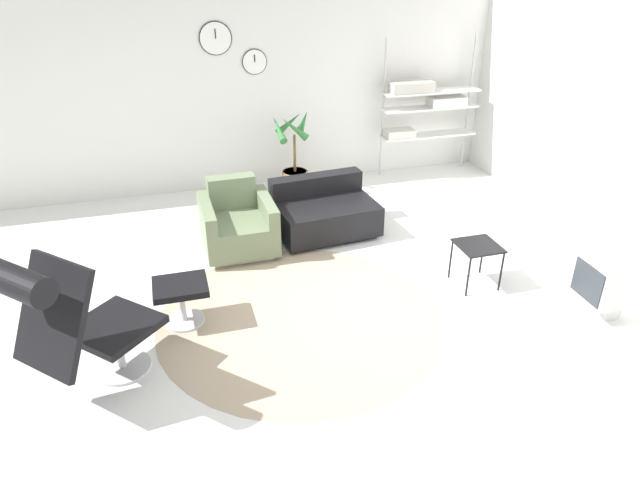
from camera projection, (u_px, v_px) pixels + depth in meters
ground_plane at (322, 297)px, 5.45m from camera, size 12.00×12.00×0.00m
wall_back at (257, 82)px, 7.40m from camera, size 12.00×0.09×2.80m
round_rug at (300, 318)px, 5.14m from camera, size 2.56×2.56×0.01m
lounge_chair at (69, 314)px, 3.94m from camera, size 1.11×1.10×1.24m
ottoman at (181, 294)px, 4.97m from camera, size 0.47×0.40×0.39m
armchair_red at (238, 225)px, 6.20m from camera, size 0.77×0.84×0.74m
couch_low at (324, 213)px, 6.57m from camera, size 1.18×0.90×0.61m
side_table at (478, 250)px, 5.48m from camera, size 0.39×0.39×0.44m
crt_television at (608, 284)px, 5.10m from camera, size 0.46×0.44×0.54m
potted_plant at (294, 164)px, 7.56m from camera, size 0.48×0.50×1.15m
shelf_unit at (424, 106)px, 7.87m from camera, size 1.37×0.28×1.92m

